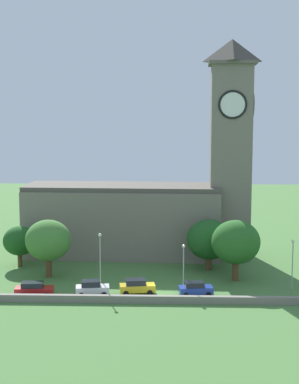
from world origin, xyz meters
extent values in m
plane|color=#477538|center=(0.00, 15.00, 0.00)|extent=(200.00, 200.00, 0.00)
cube|color=slate|center=(-6.21, 21.19, 5.29)|extent=(30.89, 11.13, 10.59)
cube|color=#524C43|center=(-6.21, 21.19, 10.94)|extent=(30.86, 10.34, 0.70)
cube|color=slate|center=(10.57, 20.51, 14.85)|extent=(6.39, 6.39, 29.69)
cube|color=#5B554B|center=(10.57, 20.51, 29.94)|extent=(7.42, 7.42, 0.50)
pyramid|color=#403C35|center=(10.57, 20.51, 31.88)|extent=(6.71, 6.71, 3.38)
cylinder|color=white|center=(10.45, 17.38, 23.75)|extent=(3.94, 0.28, 3.94)
torus|color=black|center=(10.45, 17.38, 23.75)|extent=(4.30, 0.53, 4.29)
cylinder|color=white|center=(13.71, 20.38, 23.75)|extent=(0.28, 3.94, 3.94)
torus|color=black|center=(13.71, 20.38, 23.75)|extent=(0.53, 4.30, 4.29)
cube|color=gray|center=(0.00, -2.99, 0.46)|extent=(47.14, 0.70, 0.91)
cube|color=red|center=(-15.58, -0.71, 0.73)|extent=(4.86, 2.15, 0.81)
cube|color=#1E232B|center=(-15.82, -0.73, 1.45)|extent=(2.77, 1.76, 0.64)
cylinder|color=black|center=(-14.06, 0.30, 0.32)|extent=(0.67, 0.37, 0.65)
cylinder|color=black|center=(-13.91, -1.43, 0.32)|extent=(0.67, 0.37, 0.65)
cylinder|color=black|center=(-17.26, 0.01, 0.32)|extent=(0.67, 0.37, 0.65)
cylinder|color=black|center=(-17.11, -1.72, 0.32)|extent=(0.67, 0.37, 0.65)
cube|color=silver|center=(-8.38, -0.30, 0.78)|extent=(4.33, 2.37, 0.87)
cube|color=#1E232B|center=(-8.59, -0.32, 1.57)|extent=(2.50, 1.92, 0.69)
cylinder|color=black|center=(-7.11, 0.80, 0.35)|extent=(0.73, 0.42, 0.70)
cylinder|color=black|center=(-6.87, -1.03, 0.35)|extent=(0.73, 0.42, 0.70)
cylinder|color=black|center=(-9.89, 0.44, 0.35)|extent=(0.73, 0.42, 0.70)
cylinder|color=black|center=(-9.65, -1.40, 0.35)|extent=(0.73, 0.42, 0.70)
cube|color=gold|center=(-2.85, 0.62, 0.77)|extent=(4.63, 2.45, 0.86)
cube|color=#1E232B|center=(-3.06, 0.59, 1.54)|extent=(2.67, 1.96, 0.68)
cylinder|color=black|center=(-1.49, 1.75, 0.34)|extent=(0.73, 0.43, 0.69)
cylinder|color=black|center=(-1.23, -0.08, 0.34)|extent=(0.73, 0.43, 0.69)
cylinder|color=black|center=(-4.46, 1.32, 0.34)|extent=(0.73, 0.43, 0.69)
cylinder|color=black|center=(-4.20, -0.50, 0.34)|extent=(0.73, 0.43, 0.69)
cube|color=#233D9E|center=(4.48, 0.27, 0.71)|extent=(4.38, 2.40, 0.79)
cube|color=#1E232B|center=(4.27, 0.25, 1.42)|extent=(2.53, 1.93, 0.63)
cylinder|color=black|center=(5.76, 1.38, 0.32)|extent=(0.67, 0.42, 0.63)
cylinder|color=black|center=(6.00, -0.46, 0.32)|extent=(0.67, 0.42, 0.63)
cylinder|color=black|center=(2.95, 1.01, 0.32)|extent=(0.67, 0.42, 0.63)
cylinder|color=black|center=(3.19, -0.84, 0.32)|extent=(0.67, 0.42, 0.63)
cylinder|color=#9EA0A5|center=(-7.72, 2.54, 3.45)|extent=(0.14, 0.14, 6.90)
sphere|color=#F4EFCC|center=(-7.72, 2.54, 7.12)|extent=(0.44, 0.44, 0.44)
cylinder|color=#9EA0A5|center=(2.97, 2.49, 2.76)|extent=(0.14, 0.14, 5.52)
sphere|color=#F4EFCC|center=(2.97, 2.49, 5.74)|extent=(0.44, 0.44, 0.44)
cylinder|color=#9EA0A5|center=(16.90, 2.81, 3.10)|extent=(0.14, 0.14, 6.21)
sphere|color=#F4EFCC|center=(16.90, 2.81, 6.43)|extent=(0.44, 0.44, 0.44)
cylinder|color=brown|center=(-15.51, 7.91, 1.42)|extent=(0.88, 0.88, 2.84)
ellipsoid|color=#427A33|center=(-15.51, 7.91, 5.19)|extent=(6.28, 6.28, 5.65)
cylinder|color=brown|center=(10.12, 7.01, 1.43)|extent=(0.92, 0.92, 2.87)
ellipsoid|color=#286023|center=(10.12, 7.01, 5.33)|extent=(6.56, 6.56, 5.91)
cylinder|color=brown|center=(6.87, 12.40, 1.04)|extent=(0.90, 0.90, 2.07)
ellipsoid|color=#1E511E|center=(6.87, 12.40, 4.48)|extent=(6.42, 6.42, 5.78)
cylinder|color=brown|center=(-20.94, 13.54, 1.02)|extent=(0.67, 0.67, 2.04)
ellipsoid|color=#1E511E|center=(-20.94, 13.54, 3.84)|extent=(4.80, 4.80, 4.32)
camera|label=1|loc=(1.03, -71.97, 22.78)|focal=55.86mm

